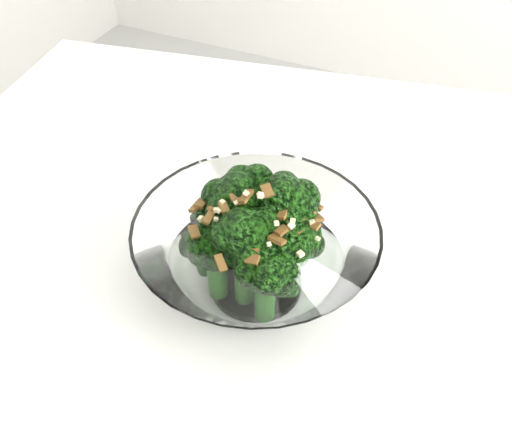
% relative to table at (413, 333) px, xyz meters
% --- Properties ---
extents(table, '(1.33, 1.01, 0.75)m').
position_rel_table_xyz_m(table, '(0.00, 0.00, 0.00)').
color(table, white).
rests_on(table, ground).
extents(broccoli_dish, '(0.22, 0.22, 0.13)m').
position_rel_table_xyz_m(broccoli_dish, '(-0.15, -0.06, 0.12)').
color(broccoli_dish, white).
rests_on(broccoli_dish, table).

